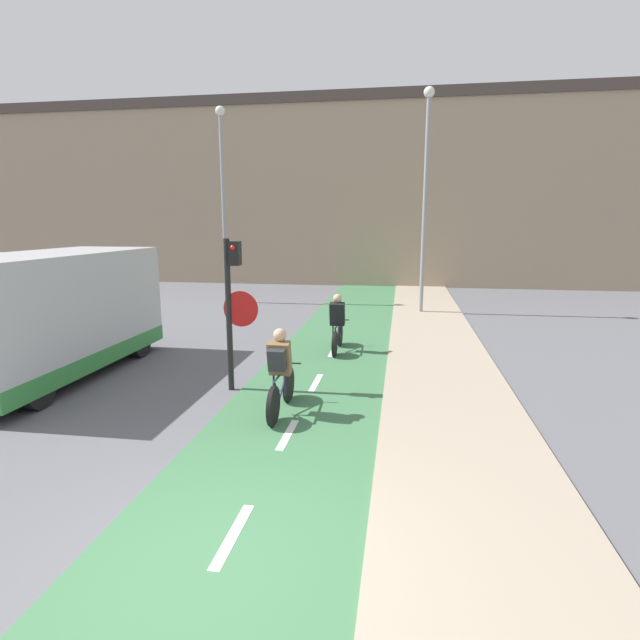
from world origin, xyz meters
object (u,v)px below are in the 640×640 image
cyclist_near (280,374)px  street_lamp_far (223,187)px  traffic_light_pole (233,298)px  street_lamp_sidewalk (426,181)px  cyclist_far (337,326)px  van (52,317)px

cyclist_near → street_lamp_far: bearing=113.9°
traffic_light_pole → street_lamp_far: (-3.83, 10.19, 2.70)m
street_lamp_sidewalk → cyclist_near: size_ratio=4.36×
cyclist_far → van: bearing=-151.6°
traffic_light_pole → cyclist_far: 3.71m
traffic_light_pole → street_lamp_far: size_ratio=0.39×
street_lamp_sidewalk → van: street_lamp_sidewalk is taller
cyclist_far → van: van is taller
street_lamp_far → van: street_lamp_far is taller
traffic_light_pole → cyclist_far: traffic_light_pole is taller
street_lamp_far → cyclist_near: bearing=-66.1°
street_lamp_sidewalk → cyclist_far: 7.36m
street_lamp_sidewalk → cyclist_far: (-2.23, -5.84, -3.88)m
traffic_light_pole → cyclist_near: traffic_light_pole is taller
street_lamp_far → van: size_ratio=1.41×
cyclist_far → van: 6.28m
traffic_light_pole → cyclist_near: size_ratio=1.67×
street_lamp_sidewalk → van: size_ratio=1.43×
traffic_light_pole → van: 3.98m
van → cyclist_far: bearing=28.4°
street_lamp_sidewalk → cyclist_far: street_lamp_sidewalk is taller
traffic_light_pole → street_lamp_sidewalk: size_ratio=0.38×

